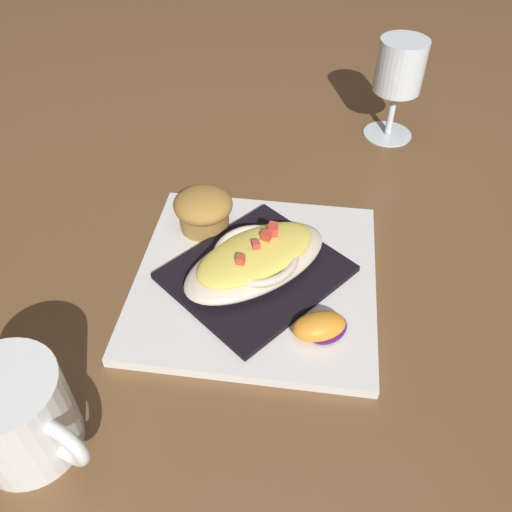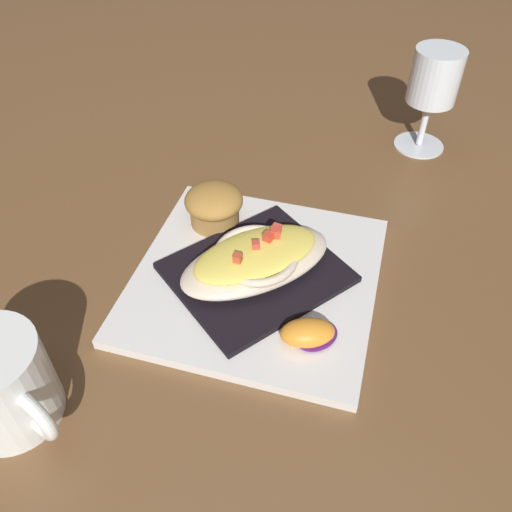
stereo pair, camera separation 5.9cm
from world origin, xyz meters
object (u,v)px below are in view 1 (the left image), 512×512
(gratin_dish, at_px, (256,258))
(stemmed_glass, at_px, (399,73))
(muffin, at_px, (204,209))
(orange_garnish, at_px, (321,327))
(square_plate, at_px, (256,278))
(coffee_mug, at_px, (21,419))

(gratin_dish, relative_size, stemmed_glass, 1.31)
(muffin, xyz_separation_m, orange_garnish, (-0.13, 0.17, -0.02))
(gratin_dish, xyz_separation_m, muffin, (0.07, -0.08, 0.00))
(square_plate, height_order, stemmed_glass, stemmed_glass)
(stemmed_glass, bearing_deg, muffin, 41.67)
(muffin, relative_size, stemmed_glass, 0.48)
(gratin_dish, distance_m, coffee_mug, 0.28)
(gratin_dish, height_order, stemmed_glass, stemmed_glass)
(gratin_dish, relative_size, muffin, 2.74)
(muffin, relative_size, orange_garnish, 1.02)
(square_plate, relative_size, coffee_mug, 2.32)
(orange_garnish, height_order, coffee_mug, coffee_mug)
(orange_garnish, bearing_deg, gratin_dish, -50.88)
(muffin, height_order, stemmed_glass, stemmed_glass)
(square_plate, relative_size, orange_garnish, 3.85)
(muffin, xyz_separation_m, stemmed_glass, (-0.27, -0.24, 0.06))
(muffin, relative_size, coffee_mug, 0.62)
(orange_garnish, xyz_separation_m, coffee_mug, (0.26, 0.12, 0.02))
(square_plate, height_order, coffee_mug, coffee_mug)
(muffin, distance_m, coffee_mug, 0.31)
(square_plate, xyz_separation_m, muffin, (0.07, -0.08, 0.03))
(square_plate, bearing_deg, stemmed_glass, -122.26)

